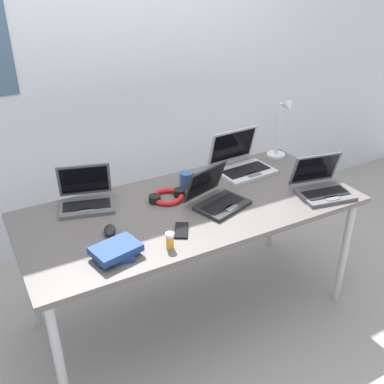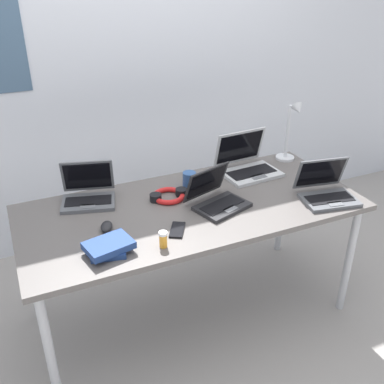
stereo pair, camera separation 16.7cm
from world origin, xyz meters
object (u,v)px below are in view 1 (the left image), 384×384
computer_mouse (110,230)px  book_stack (115,251)px  laptop_center (86,198)px  laptop_near_lamp (322,186)px  pill_bottle (170,240)px  laptop_near_mouse (242,163)px  headphones (167,197)px  coffee_mug (187,180)px  cell_phone (181,230)px  desk_lamp (282,129)px  laptop_far_corner (217,198)px

computer_mouse → book_stack: bearing=-80.9°
computer_mouse → laptop_center: bearing=113.9°
laptop_near_lamp → book_stack: size_ratio=1.42×
laptop_center → pill_bottle: laptop_center is taller
laptop_near_mouse → headphones: bearing=-169.0°
laptop_near_lamp → coffee_mug: bearing=145.0°
cell_phone → laptop_near_mouse: bearing=64.1°
desk_lamp → coffee_mug: bearing=-174.4°
laptop_far_corner → book_stack: (-0.63, -0.18, -0.01)m
book_stack → coffee_mug: 0.74m
laptop_far_corner → headphones: bearing=138.4°
laptop_near_lamp → laptop_far_corner: bearing=163.4°
book_stack → computer_mouse: bearing=78.1°
desk_lamp → headphones: desk_lamp is taller
cell_phone → desk_lamp: bearing=56.3°
headphones → pill_bottle: size_ratio=2.71×
desk_lamp → laptop_near_lamp: bearing=-101.7°
laptop_near_lamp → desk_lamp: bearing=78.3°
desk_lamp → coffee_mug: size_ratio=3.54×
laptop_center → computer_mouse: bearing=-87.1°
laptop_center → headphones: laptop_center is taller
laptop_near_lamp → coffee_mug: laptop_near_lamp is taller
coffee_mug → laptop_center: bearing=173.6°
desk_lamp → computer_mouse: (-1.27, -0.32, -0.18)m
coffee_mug → cell_phone: bearing=-121.2°
laptop_center → coffee_mug: laptop_center is taller
laptop_far_corner → book_stack: laptop_far_corner is taller
laptop_near_mouse → coffee_mug: 0.40m
desk_lamp → headphones: bearing=-170.3°
pill_bottle → laptop_near_mouse: bearing=35.1°
desk_lamp → laptop_far_corner: (-0.68, -0.33, -0.16)m
pill_bottle → book_stack: size_ratio=0.34×
laptop_near_mouse → cell_phone: laptop_near_mouse is taller
laptop_far_corner → computer_mouse: bearing=179.1°
laptop_near_mouse → book_stack: 1.09m
laptop_near_mouse → laptop_near_lamp: size_ratio=1.07×
laptop_near_lamp → computer_mouse: 1.18m
laptop_far_corner → laptop_near_lamp: 0.60m
laptop_near_mouse → cell_phone: size_ratio=2.57×
computer_mouse → headphones: bearing=44.8°
coffee_mug → desk_lamp: bearing=5.6°
laptop_center → cell_phone: laptop_center is taller
laptop_center → laptop_near_lamp: 1.28m
laptop_near_mouse → headphones: size_ratio=1.63×
laptop_near_mouse → headphones: 0.57m
laptop_far_corner → cell_phone: 0.32m
computer_mouse → headphones: 0.42m
laptop_far_corner → coffee_mug: size_ratio=2.96×
pill_bottle → coffee_mug: 0.61m
book_stack → laptop_center: bearing=87.3°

